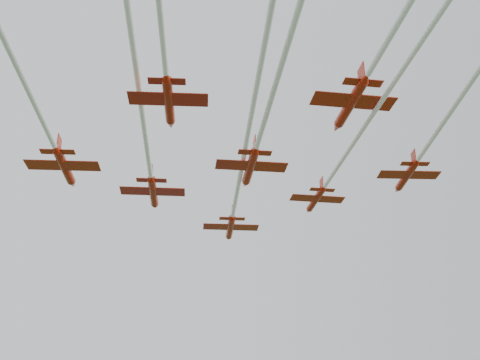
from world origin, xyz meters
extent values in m
cylinder|color=#AE1A08|center=(3.29, 23.90, 56.28)|extent=(2.18, 9.19, 1.18)
cone|color=#AE1A08|center=(3.90, 29.39, 56.28)|extent=(1.39, 2.05, 1.18)
cone|color=#AE1A08|center=(2.71, 18.73, 56.28)|extent=(1.21, 1.40, 1.07)
ellipsoid|color=black|center=(3.53, 26.03, 56.71)|extent=(0.56, 1.06, 0.34)
cube|color=#AE1A08|center=(3.19, 23.05, 56.02)|extent=(9.69, 3.82, 0.11)
cube|color=#AE1A08|center=(2.83, 19.74, 56.28)|extent=(4.41, 1.75, 0.09)
cube|color=#AE1A08|center=(2.85, 19.95, 57.46)|extent=(0.32, 1.93, 2.14)
cylinder|color=silver|center=(-0.43, -9.45, 56.23)|extent=(6.79, 55.25, 0.64)
cylinder|color=#AE1A08|center=(-10.77, 11.38, 56.39)|extent=(2.24, 9.32, 1.20)
cone|color=#AE1A08|center=(-10.13, 16.95, 56.39)|extent=(1.41, 2.08, 1.20)
cone|color=#AE1A08|center=(-11.37, 6.14, 56.39)|extent=(1.23, 1.42, 1.09)
ellipsoid|color=black|center=(-10.52, 13.54, 56.83)|extent=(0.57, 1.08, 0.35)
cube|color=#AE1A08|center=(-10.87, 10.52, 56.12)|extent=(9.83, 3.90, 0.11)
cube|color=#AE1A08|center=(-11.25, 7.17, 56.39)|extent=(4.47, 1.79, 0.09)
cube|color=#AE1A08|center=(-11.22, 7.38, 57.59)|extent=(0.33, 1.96, 2.18)
cylinder|color=silver|center=(-14.00, -16.84, 56.34)|extent=(5.78, 44.85, 0.65)
cylinder|color=#AE1A08|center=(14.59, 10.71, 56.98)|extent=(1.41, 8.13, 1.05)
cone|color=#AE1A08|center=(14.81, 15.61, 56.98)|extent=(1.12, 1.76, 1.05)
cone|color=#AE1A08|center=(14.39, 6.10, 56.98)|extent=(1.00, 1.18, 0.95)
ellipsoid|color=black|center=(14.68, 12.62, 57.37)|extent=(0.44, 0.92, 0.30)
cube|color=#AE1A08|center=(14.56, 9.95, 56.75)|extent=(8.48, 2.85, 0.10)
cube|color=#AE1A08|center=(14.43, 7.01, 56.98)|extent=(3.86, 1.31, 0.08)
cube|color=#AE1A08|center=(14.44, 7.20, 58.03)|extent=(0.17, 1.72, 1.90)
cylinder|color=silver|center=(13.27, -18.70, 56.94)|extent=(2.76, 48.59, 0.57)
cylinder|color=#AE1A08|center=(-22.73, 0.65, 54.39)|extent=(2.35, 9.12, 1.17)
cone|color=#AE1A08|center=(-22.01, 6.08, 54.39)|extent=(1.41, 2.05, 1.17)
cone|color=#AE1A08|center=(-23.41, -4.47, 54.39)|extent=(1.22, 1.41, 1.06)
ellipsoid|color=black|center=(-22.45, 2.76, 54.82)|extent=(0.58, 1.06, 0.34)
cube|color=#AE1A08|center=(-22.84, -0.20, 54.13)|extent=(9.64, 3.97, 0.11)
cube|color=#AE1A08|center=(-23.28, -3.46, 54.39)|extent=(4.39, 1.83, 0.09)
cube|color=#AE1A08|center=(-23.25, -3.25, 55.56)|extent=(0.36, 1.91, 2.13)
cylinder|color=silver|center=(-26.06, -24.39, 54.34)|extent=(5.77, 38.77, 0.64)
cylinder|color=#AE1A08|center=(1.62, -0.96, 55.82)|extent=(1.87, 9.30, 1.20)
cone|color=#AE1A08|center=(2.03, 4.62, 55.82)|extent=(1.33, 2.04, 1.20)
cone|color=#AE1A08|center=(1.24, -6.21, 55.82)|extent=(1.18, 1.38, 1.09)
ellipsoid|color=black|center=(1.78, 1.21, 56.25)|extent=(0.53, 1.06, 0.35)
cube|color=#AE1A08|center=(1.56, -1.82, 55.55)|extent=(9.74, 3.52, 0.11)
cube|color=#AE1A08|center=(1.31, -5.18, 55.82)|extent=(4.43, 1.62, 0.09)
cube|color=#AE1A08|center=(1.33, -4.97, 57.01)|extent=(0.25, 1.96, 2.17)
cylinder|color=silver|center=(-0.37, -28.13, 55.76)|extent=(3.77, 42.70, 0.65)
cylinder|color=#AE1A08|center=(22.17, -5.15, 54.41)|extent=(2.16, 7.84, 1.01)
cone|color=#AE1A08|center=(22.88, -0.50, 54.41)|extent=(1.24, 1.78, 1.01)
cone|color=#AE1A08|center=(21.50, -9.54, 54.41)|extent=(1.07, 1.22, 0.92)
ellipsoid|color=black|center=(22.44, -3.34, 54.77)|extent=(0.51, 0.92, 0.29)
cube|color=#AE1A08|center=(22.06, -5.88, 54.18)|extent=(8.32, 3.56, 0.09)
cube|color=#AE1A08|center=(21.63, -8.68, 54.41)|extent=(3.78, 1.64, 0.07)
cube|color=#AE1A08|center=(21.66, -8.50, 55.41)|extent=(0.34, 1.64, 1.83)
cylinder|color=#AE1A08|center=(-10.73, -17.36, 54.60)|extent=(2.13, 8.20, 1.05)
cone|color=#AE1A08|center=(-10.07, -12.48, 54.60)|extent=(1.27, 1.85, 1.05)
cone|color=#AE1A08|center=(-11.35, -21.95, 54.60)|extent=(1.10, 1.27, 0.96)
ellipsoid|color=black|center=(-10.48, -15.46, 54.99)|extent=(0.52, 0.95, 0.31)
cube|color=#AE1A08|center=(-10.84, -18.11, 54.37)|extent=(8.67, 3.59, 0.10)
cube|color=#AE1A08|center=(-11.23, -21.05, 54.60)|extent=(3.94, 1.65, 0.08)
cube|color=#AE1A08|center=(-11.21, -20.86, 55.66)|extent=(0.33, 1.72, 1.91)
cylinder|color=#AE1A08|center=(10.39, -16.21, 57.56)|extent=(1.63, 9.43, 1.21)
cone|color=#AE1A08|center=(10.64, -10.53, 57.56)|extent=(1.30, 2.04, 1.21)
cone|color=#AE1A08|center=(10.15, -21.56, 57.56)|extent=(1.16, 1.37, 1.10)
ellipsoid|color=black|center=(10.49, -14.00, 58.00)|extent=(0.51, 1.07, 0.35)
cube|color=#AE1A08|center=(10.35, -17.09, 57.29)|extent=(9.83, 3.30, 0.11)
cube|color=#AE1A08|center=(10.20, -20.51, 57.56)|extent=(4.47, 1.52, 0.09)
cube|color=#AE1A08|center=(10.21, -20.29, 58.78)|extent=(0.20, 1.99, 2.21)
camera|label=1|loc=(-13.59, -72.38, 20.03)|focal=45.00mm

